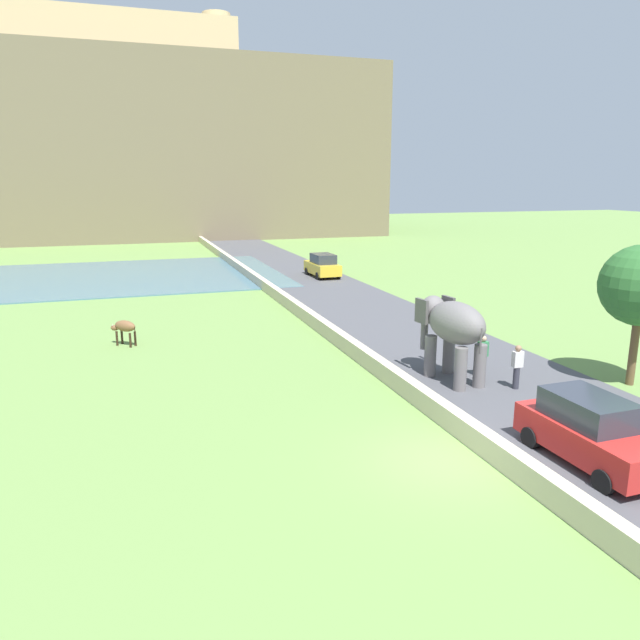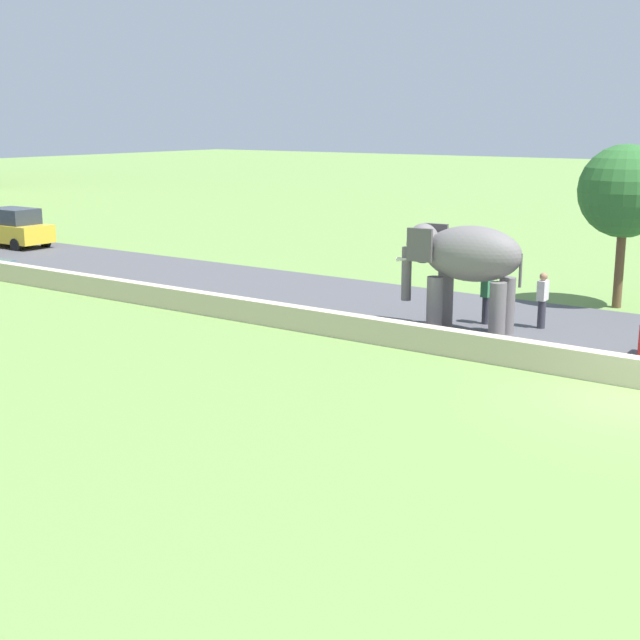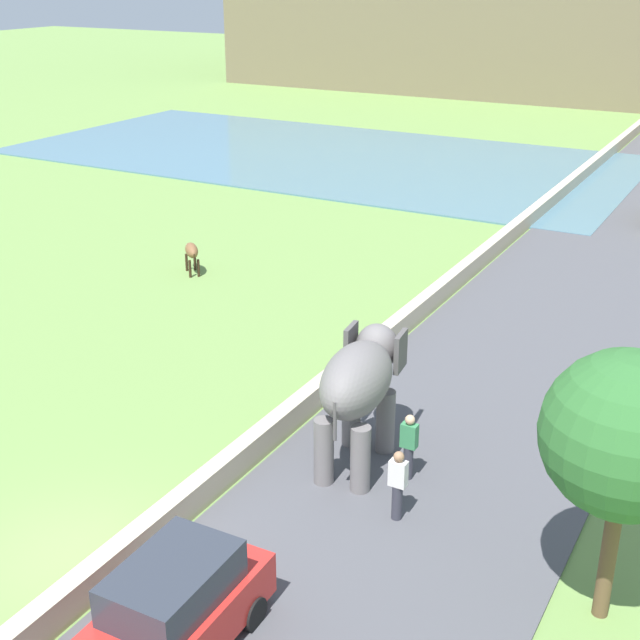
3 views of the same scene
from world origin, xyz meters
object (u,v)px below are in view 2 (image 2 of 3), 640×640
at_px(car_yellow, 12,228).
at_px(person_trailing, 542,300).
at_px(elephant, 464,261).
at_px(person_beside_elephant, 486,296).

bearing_deg(car_yellow, person_trailing, -93.32).
relative_size(elephant, person_trailing, 2.18).
distance_m(elephant, person_beside_elephant, 1.73).
height_order(elephant, person_beside_elephant, elephant).
height_order(elephant, car_yellow, elephant).
relative_size(person_beside_elephant, person_trailing, 1.00).
bearing_deg(elephant, person_trailing, -43.69).
distance_m(elephant, person_trailing, 2.60).
relative_size(elephant, person_beside_elephant, 2.18).
distance_m(person_beside_elephant, person_trailing, 1.55).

